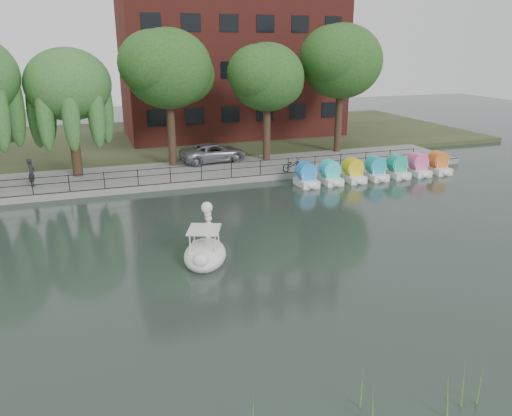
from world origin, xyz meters
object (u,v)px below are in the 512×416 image
swan_boat (205,250)px  bicycle (293,164)px  minivan (214,151)px  pedestrian (31,171)px

swan_boat → bicycle: bearing=74.1°
minivan → bicycle: size_ratio=3.31×
bicycle → swan_boat: size_ratio=0.54×
minivan → pedestrian: 12.52m
bicycle → pedestrian: 16.64m
bicycle → swan_boat: (-8.98, -11.82, -0.39)m
minivan → swan_boat: 17.01m
bicycle → swan_boat: 14.85m
pedestrian → swan_boat: 15.44m
bicycle → pedestrian: bearing=66.9°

